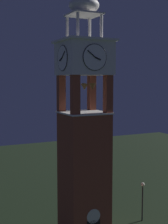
% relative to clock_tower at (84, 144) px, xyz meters
% --- Properties ---
extents(clock_tower, '(3.83, 3.83, 19.01)m').
position_rel_clock_tower_xyz_m(clock_tower, '(0.00, 0.00, 0.00)').
color(clock_tower, brown).
rests_on(clock_tower, ground).
extents(lamp_post, '(0.36, 0.36, 3.55)m').
position_rel_clock_tower_xyz_m(lamp_post, '(6.21, 0.78, -5.26)').
color(lamp_post, black).
rests_on(lamp_post, ground).
extents(trash_bin, '(0.52, 0.52, 0.80)m').
position_rel_clock_tower_xyz_m(trash_bin, '(2.78, 2.20, -7.34)').
color(trash_bin, '#38513D').
rests_on(trash_bin, ground).
extents(shrub_near_entry, '(0.76, 0.76, 0.76)m').
position_rel_clock_tower_xyz_m(shrub_near_entry, '(2.48, 0.96, -7.36)').
color(shrub_near_entry, '#336638').
rests_on(shrub_near_entry, ground).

